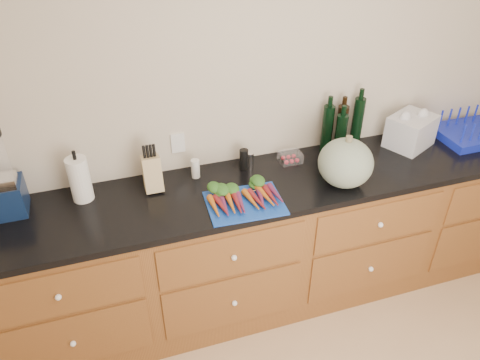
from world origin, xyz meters
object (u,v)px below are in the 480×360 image
object	(u,v)px
squash	(346,163)
carrots	(243,195)
paper_towel	(80,179)
dish_rack	(471,132)
knife_block	(152,173)
tomato_box	(290,157)
cutting_board	(245,203)

from	to	relation	value
squash	carrots	bearing A→B (deg)	177.66
carrots	paper_towel	size ratio (longest dim) A/B	1.48
dish_rack	knife_block	bearing A→B (deg)	178.38
knife_block	tomato_box	xyz separation A→B (m)	(0.85, 0.03, -0.07)
cutting_board	paper_towel	world-z (taller)	paper_towel
paper_towel	knife_block	bearing A→B (deg)	-2.98
squash	paper_towel	xyz separation A→B (m)	(-1.43, 0.31, -0.01)
knife_block	paper_towel	bearing A→B (deg)	177.02
paper_towel	squash	bearing A→B (deg)	-12.15
squash	tomato_box	xyz separation A→B (m)	(-0.19, 0.32, -0.11)
cutting_board	knife_block	size ratio (longest dim) A/B	2.05
carrots	knife_block	world-z (taller)	knife_block
paper_towel	dish_rack	distance (m)	2.51
cutting_board	knife_block	xyz separation A→B (m)	(-0.45, 0.30, 0.09)
squash	tomato_box	world-z (taller)	squash
paper_towel	knife_block	size ratio (longest dim) A/B	1.27
tomato_box	squash	bearing A→B (deg)	-58.57
cutting_board	squash	size ratio (longest dim) A/B	1.32
carrots	dish_rack	distance (m)	1.69
cutting_board	carrots	distance (m)	0.05
cutting_board	squash	distance (m)	0.62
carrots	tomato_box	xyz separation A→B (m)	(0.41, 0.29, -0.00)
cutting_board	dish_rack	xyz separation A→B (m)	(1.68, 0.24, 0.04)
carrots	tomato_box	world-z (taller)	carrots
paper_towel	knife_block	distance (m)	0.39
cutting_board	knife_block	bearing A→B (deg)	146.03
cutting_board	dish_rack	distance (m)	1.70
dish_rack	carrots	bearing A→B (deg)	-173.10
knife_block	carrots	bearing A→B (deg)	-30.61
cutting_board	carrots	bearing A→B (deg)	90.00
cutting_board	squash	world-z (taller)	squash
tomato_box	dish_rack	distance (m)	1.28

